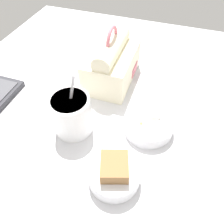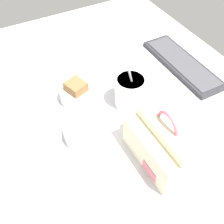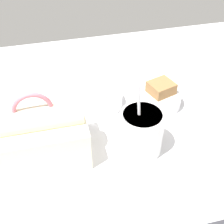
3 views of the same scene
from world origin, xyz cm
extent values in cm
cube|color=silver|center=(0.00, 0.00, 1.00)|extent=(140.00, 110.00, 2.00)
cube|color=#EFE5C1|center=(23.98, 3.19, 7.20)|extent=(21.71, 13.45, 10.40)
cylinder|color=#EFE5C1|center=(23.98, 3.19, 13.97)|extent=(20.62, 5.72, 5.72)
cube|color=#DB707F|center=(27.78, -3.63, 4.86)|extent=(6.08, 0.30, 3.12)
torus|color=#DB707F|center=(23.98, 3.19, 16.54)|extent=(8.60, 1.00, 8.60)
cylinder|color=white|center=(0.62, 6.40, 7.56)|extent=(10.20, 10.20, 11.12)
cylinder|color=orange|center=(0.62, 6.40, 12.82)|extent=(8.98, 8.98, 0.60)
cylinder|color=silver|center=(1.39, 5.89, 14.31)|extent=(0.70, 3.77, 12.57)
cylinder|color=silver|center=(-10.11, -8.71, 4.16)|extent=(11.88, 11.88, 4.32)
cube|color=olive|center=(-10.11, -8.71, 6.53)|extent=(8.05, 7.67, 6.04)
cylinder|color=silver|center=(6.73, -13.06, 3.81)|extent=(13.50, 13.50, 3.63)
ellipsoid|color=white|center=(8.75, -14.07, 5.43)|extent=(3.67, 3.67, 4.32)
cone|color=#F4DB84|center=(5.04, -11.17, 4.81)|extent=(6.10, 6.10, 3.08)
sphere|color=#4C5623|center=(7.16, -17.16, 4.08)|extent=(1.62, 1.62, 1.62)
sphere|color=#4C5623|center=(7.73, -16.37, 4.08)|extent=(1.62, 1.62, 1.62)
sphere|color=#4C5623|center=(7.80, -15.41, 4.08)|extent=(1.62, 1.62, 1.62)
camera|label=1|loc=(-31.38, -15.27, 50.32)|focal=35.00mm
camera|label=2|loc=(58.02, -31.59, 72.91)|focal=45.00mm
camera|label=3|loc=(20.07, 55.92, 58.20)|focal=50.00mm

